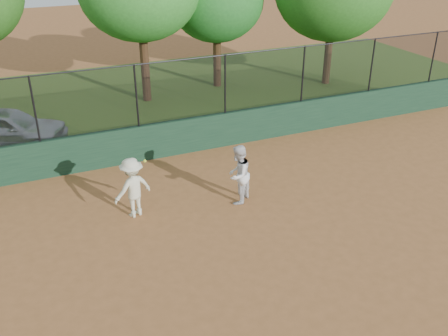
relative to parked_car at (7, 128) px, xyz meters
name	(u,v)px	position (x,y,z in m)	size (l,w,h in m)	color
ground	(230,258)	(4.40, -8.96, -0.68)	(80.00, 80.00, 0.00)	#A36334
back_wall	(155,141)	(4.40, -2.96, -0.08)	(26.00, 0.20, 1.20)	#1C3E27
grass_strip	(116,102)	(4.40, 3.04, -0.67)	(36.00, 12.00, 0.01)	#36551A
parked_car	(7,128)	(0.00, 0.00, 0.00)	(1.60, 3.98, 1.36)	#B3B8BD
player_second	(238,175)	(5.67, -6.64, 0.17)	(0.82, 0.64, 1.70)	silver
player_main	(133,188)	(2.84, -6.18, 0.15)	(1.22, 0.93, 1.74)	beige
fence_assembly	(151,93)	(4.37, -2.96, 1.56)	(26.00, 0.06, 2.00)	black
tree_3	(217,1)	(9.34, 3.51, 3.19)	(4.22, 3.84, 5.70)	#412915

